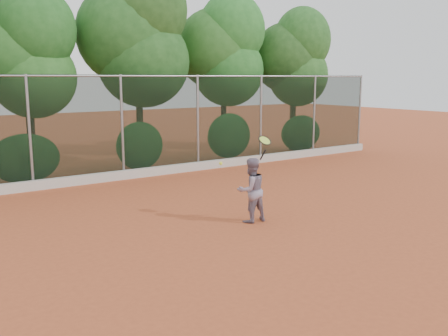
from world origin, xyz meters
TOP-DOWN VIEW (x-y plane):
  - ground at (0.00, 0.00)m, footprint 80.00×80.00m
  - concrete_curb at (0.00, 6.82)m, footprint 24.00×0.20m
  - tennis_player at (0.35, 0.38)m, footprint 0.77×0.60m
  - chainlink_fence at (-0.00, 7.00)m, footprint 24.09×0.09m
  - foliage_backdrop at (-0.55, 8.98)m, footprint 23.70×3.63m
  - tennis_racket at (0.73, 0.36)m, footprint 0.33×0.32m
  - tennis_ball_in_flight at (-0.93, -0.22)m, footprint 0.07×0.07m

SIDE VIEW (x-z plane):
  - ground at x=0.00m, z-range 0.00..0.00m
  - concrete_curb at x=0.00m, z-range 0.00..0.30m
  - tennis_player at x=0.35m, z-range 0.00..1.55m
  - tennis_ball_in_flight at x=-0.93m, z-range 1.59..1.67m
  - chainlink_fence at x=0.00m, z-range 0.11..3.61m
  - tennis_racket at x=0.73m, z-range 1.59..2.20m
  - foliage_backdrop at x=-0.55m, z-range 0.63..8.18m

